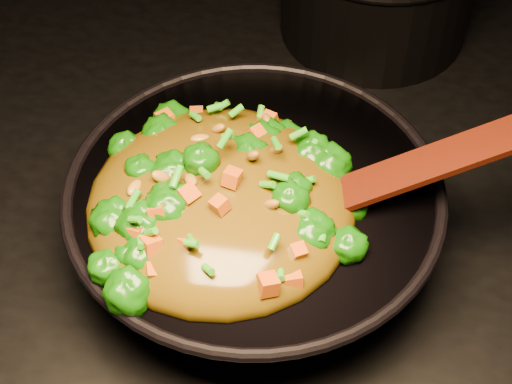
# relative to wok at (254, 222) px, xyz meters

# --- Properties ---
(wok) EXTENTS (0.36, 0.36, 0.10)m
(wok) POSITION_rel_wok_xyz_m (0.00, 0.00, 0.00)
(wok) COLOR black
(wok) RESTS_ON stovetop
(stir_fry) EXTENTS (0.33, 0.33, 0.09)m
(stir_fry) POSITION_rel_wok_xyz_m (-0.03, -0.03, 0.09)
(stir_fry) COLOR #135A06
(stir_fry) RESTS_ON wok
(spatula) EXTENTS (0.24, 0.11, 0.10)m
(spatula) POSITION_rel_wok_xyz_m (0.14, 0.01, 0.09)
(spatula) COLOR #331305
(spatula) RESTS_ON wok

